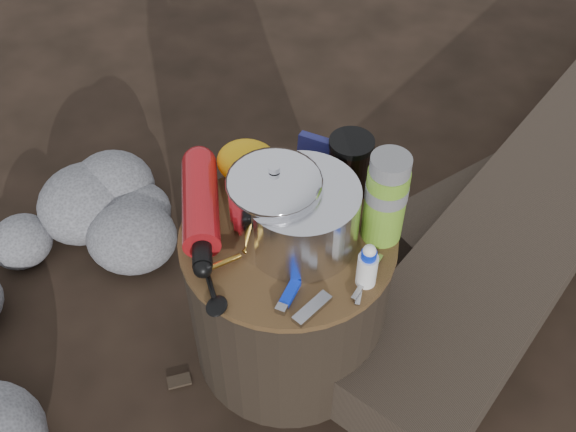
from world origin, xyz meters
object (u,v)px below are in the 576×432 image
(camping_pot, at_px, (275,204))
(thermos, at_px, (386,199))
(stump, at_px, (288,295))
(fuel_bottle, at_px, (200,203))
(travel_mug, at_px, (350,166))
(log_main, at_px, (562,174))

(camping_pot, bearing_deg, thermos, 16.56)
(thermos, bearing_deg, stump, -162.28)
(fuel_bottle, bearing_deg, travel_mug, 8.08)
(log_main, relative_size, travel_mug, 14.87)
(fuel_bottle, bearing_deg, thermos, -14.24)
(stump, bearing_deg, log_main, 48.84)
(stump, height_order, camping_pot, camping_pot)
(camping_pot, bearing_deg, fuel_bottle, 176.58)
(camping_pot, distance_m, fuel_bottle, 0.18)
(log_main, distance_m, camping_pot, 1.08)
(thermos, bearing_deg, log_main, 55.87)
(log_main, bearing_deg, thermos, -101.64)
(stump, height_order, fuel_bottle, fuel_bottle)
(log_main, bearing_deg, travel_mug, -111.95)
(thermos, bearing_deg, fuel_bottle, -172.08)
(thermos, relative_size, travel_mug, 1.52)
(camping_pot, distance_m, thermos, 0.22)
(travel_mug, bearing_deg, stump, -117.63)
(travel_mug, bearing_deg, camping_pot, -123.47)
(log_main, relative_size, fuel_bottle, 6.36)
(fuel_bottle, height_order, thermos, thermos)
(thermos, bearing_deg, travel_mug, 130.04)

